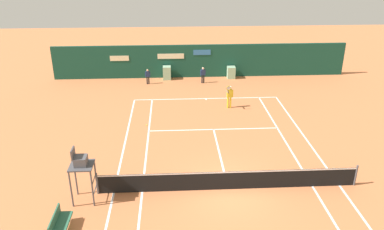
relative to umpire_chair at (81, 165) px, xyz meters
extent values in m
plane|color=#C67042|center=(6.49, 0.46, -1.79)|extent=(80.00, 80.00, 0.00)
cube|color=white|center=(6.49, 12.16, -1.78)|extent=(10.60, 0.10, 0.01)
cube|color=white|center=(1.19, 0.46, -1.78)|extent=(0.10, 23.40, 0.01)
cube|color=white|center=(2.49, 0.46, -1.78)|extent=(0.10, 23.40, 0.01)
cube|color=white|center=(10.49, 0.46, -1.78)|extent=(0.10, 23.40, 0.01)
cube|color=white|center=(11.79, 0.46, -1.78)|extent=(0.10, 23.40, 0.01)
cube|color=white|center=(6.49, 6.86, -1.78)|extent=(8.00, 0.10, 0.01)
cube|color=white|center=(6.49, 3.66, -1.78)|extent=(0.10, 6.40, 0.01)
cube|color=white|center=(6.49, 12.01, -1.78)|extent=(0.10, 0.24, 0.01)
cylinder|color=#4C4C51|center=(0.49, 0.46, -1.25)|extent=(0.10, 0.10, 1.07)
cylinder|color=#4C4C51|center=(12.49, 0.46, -1.25)|extent=(0.10, 0.10, 1.07)
cube|color=black|center=(6.49, 0.46, -1.31)|extent=(12.00, 0.03, 0.95)
cube|color=white|center=(6.49, 0.46, -0.87)|extent=(12.00, 0.04, 0.06)
cube|color=#144233|center=(6.49, 17.46, -0.37)|extent=(25.00, 0.24, 2.82)
cube|color=beige|center=(-0.39, 17.32, 0.00)|extent=(1.59, 0.02, 0.44)
cube|color=beige|center=(3.93, 17.32, 0.11)|extent=(2.24, 0.02, 0.44)
cube|color=#2D6BA8|center=(6.58, 17.32, 0.41)|extent=(1.47, 0.02, 0.44)
cube|color=#8CB793|center=(3.57, 16.91, -1.22)|extent=(0.67, 0.70, 1.13)
cube|color=#8CB793|center=(9.07, 16.91, -1.28)|extent=(0.66, 0.70, 1.01)
cylinder|color=#47474C|center=(0.46, 0.45, -0.91)|extent=(0.07, 0.07, 1.75)
cylinder|color=#47474C|center=(0.46, -0.45, -0.91)|extent=(0.07, 0.07, 1.75)
cylinder|color=#47474C|center=(-0.44, 0.45, -0.91)|extent=(0.07, 0.07, 1.75)
cylinder|color=#47474C|center=(-0.44, -0.45, -0.91)|extent=(0.07, 0.07, 1.75)
cylinder|color=#47474C|center=(0.46, 0.00, -1.26)|extent=(0.04, 0.81, 0.04)
cylinder|color=#47474C|center=(0.46, 0.00, -0.74)|extent=(0.04, 0.81, 0.04)
cube|color=#47474C|center=(0.01, 0.00, -0.01)|extent=(1.00, 1.00, 0.06)
cube|color=#4C4C51|center=(0.01, 0.00, 0.22)|extent=(0.52, 0.56, 0.40)
cube|color=#4C4C51|center=(-0.28, 0.00, 0.59)|extent=(0.06, 0.56, 0.45)
cylinder|color=#38383D|center=(-0.44, -1.45, -1.60)|extent=(0.06, 0.06, 0.38)
cube|color=#2D664C|center=(-0.44, -2.16, -1.37)|extent=(0.48, 1.58, 0.08)
cube|color=#2D664C|center=(-0.71, -2.16, -1.12)|extent=(0.06, 1.58, 0.42)
cylinder|color=yellow|center=(8.03, 10.32, -1.39)|extent=(0.13, 0.13, 0.80)
cylinder|color=yellow|center=(7.85, 10.30, -1.39)|extent=(0.13, 0.13, 0.80)
cube|color=yellow|center=(7.94, 10.31, -0.71)|extent=(0.38, 0.23, 0.56)
sphere|color=#8C664C|center=(7.94, 10.31, -0.32)|extent=(0.22, 0.22, 0.22)
cylinder|color=white|center=(7.94, 10.31, -0.24)|extent=(0.21, 0.21, 0.06)
cylinder|color=yellow|center=(8.16, 10.33, -0.75)|extent=(0.08, 0.08, 0.54)
cylinder|color=#8C664C|center=(7.75, 10.02, -0.48)|extent=(0.14, 0.54, 0.08)
cylinder|color=black|center=(7.78, 9.75, -0.37)|extent=(0.03, 0.03, 0.22)
torus|color=yellow|center=(7.78, 9.75, -0.12)|extent=(0.30, 0.05, 0.30)
cylinder|color=silver|center=(7.78, 9.75, -0.12)|extent=(0.26, 0.03, 0.26)
cylinder|color=black|center=(6.63, 15.77, -1.44)|extent=(0.11, 0.11, 0.68)
cylinder|color=black|center=(6.47, 15.74, -1.44)|extent=(0.11, 0.11, 0.68)
cube|color=navy|center=(6.55, 15.76, -0.86)|extent=(0.33, 0.23, 0.48)
sphere|color=beige|center=(6.55, 15.76, -0.53)|extent=(0.19, 0.19, 0.19)
cylinder|color=navy|center=(6.74, 15.79, -0.90)|extent=(0.07, 0.07, 0.46)
cylinder|color=navy|center=(6.36, 15.72, -0.90)|extent=(0.07, 0.07, 0.46)
cylinder|color=black|center=(2.09, 15.77, -1.47)|extent=(0.10, 0.10, 0.63)
cylinder|color=black|center=(1.95, 15.74, -1.47)|extent=(0.10, 0.10, 0.63)
cube|color=navy|center=(2.02, 15.76, -0.93)|extent=(0.31, 0.21, 0.44)
sphere|color=tan|center=(2.02, 15.76, -0.62)|extent=(0.17, 0.17, 0.17)
cylinder|color=navy|center=(2.19, 15.79, -0.96)|extent=(0.07, 0.07, 0.43)
cylinder|color=navy|center=(1.84, 15.73, -0.96)|extent=(0.07, 0.07, 0.43)
sphere|color=#CCE033|center=(2.31, 7.66, -1.75)|extent=(0.07, 0.07, 0.07)
camera|label=1|loc=(3.95, -14.41, 8.56)|focal=35.90mm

